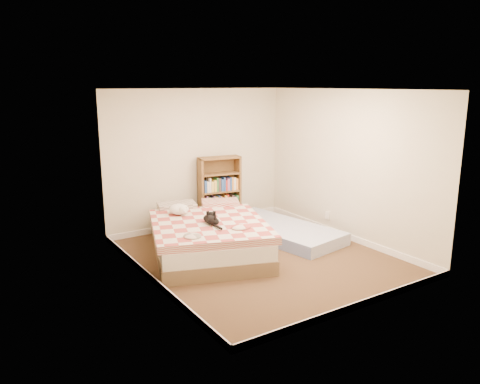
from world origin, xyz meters
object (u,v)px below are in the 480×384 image
floor_mattress (279,230)px  bookshelf (219,199)px  black_cat (210,219)px  white_dog (180,209)px  bed (206,235)px

floor_mattress → bookshelf: bearing=106.7°
black_cat → white_dog: size_ratio=1.43×
bookshelf → bed: bearing=-119.7°
floor_mattress → white_dog: 1.81m
bookshelf → white_dog: bearing=-139.5°
bookshelf → floor_mattress: bookshelf is taller
bookshelf → floor_mattress: (0.55, -1.11, -0.39)m
bookshelf → white_dog: size_ratio=2.86×
bed → bookshelf: size_ratio=2.07×
floor_mattress → black_cat: 1.63m
bed → bookshelf: bookshelf is taller
floor_mattress → black_cat: size_ratio=3.50×
floor_mattress → black_cat: (-1.52, -0.30, 0.51)m
bookshelf → floor_mattress: bearing=-55.2°
bed → black_cat: (-0.07, -0.27, 0.33)m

